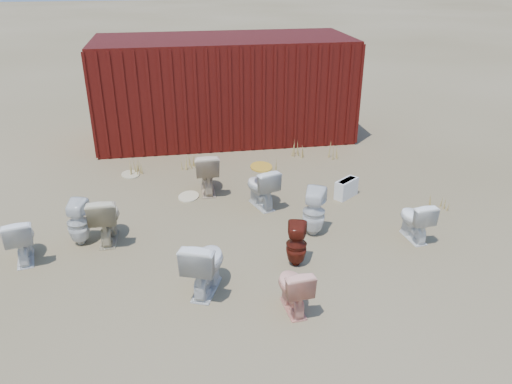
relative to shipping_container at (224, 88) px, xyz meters
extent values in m
plane|color=brown|center=(0.00, -5.20, -1.20)|extent=(100.00, 100.00, 0.00)
cube|color=#460D0B|center=(0.00, 0.00, 0.00)|extent=(6.00, 2.40, 2.40)
imported|color=white|center=(-3.60, -5.20, -0.84)|extent=(0.54, 0.78, 0.72)
imported|color=#F1A18B|center=(0.07, -6.99, -0.87)|extent=(0.43, 0.68, 0.66)
imported|color=silver|center=(-0.99, -6.40, -0.79)|extent=(0.72, 0.92, 0.82)
imported|color=#5C190F|center=(0.36, -6.00, -0.87)|extent=(0.38, 0.38, 0.67)
imported|color=white|center=(2.39, -5.58, -0.86)|extent=(0.43, 0.69, 0.67)
imported|color=white|center=(-2.84, -4.86, -0.83)|extent=(0.41, 0.41, 0.73)
imported|color=#C4B68F|center=(-2.43, -4.82, -0.80)|extent=(0.45, 0.78, 0.79)
imported|color=beige|center=(-0.72, -3.26, -0.79)|extent=(0.46, 0.80, 0.81)
imported|color=silver|center=(0.19, -4.05, -0.82)|extent=(0.64, 0.84, 0.75)
imported|color=white|center=(0.84, -5.17, -0.80)|extent=(0.49, 0.49, 0.80)
ellipsoid|color=#C48A22|center=(0.19, -4.05, -0.43)|extent=(0.38, 0.48, 0.02)
cube|color=white|center=(1.82, -3.94, -1.02)|extent=(0.52, 0.46, 0.35)
ellipsoid|color=beige|center=(-1.09, -3.46, -1.19)|extent=(0.50, 0.58, 0.02)
ellipsoid|color=#BEB38A|center=(-2.24, -2.21, -1.19)|extent=(0.47, 0.55, 0.02)
cone|color=#A28740|center=(-2.18, -2.20, -1.03)|extent=(0.36, 0.36, 0.33)
cone|color=#A28740|center=(0.68, -2.57, -1.05)|extent=(0.32, 0.32, 0.30)
cone|color=#A28740|center=(2.09, -2.02, -1.02)|extent=(0.36, 0.36, 0.35)
cone|color=#A28740|center=(-1.04, -1.97, -1.06)|extent=(0.30, 0.30, 0.28)
cone|color=#A28740|center=(1.48, -1.70, -1.04)|extent=(0.34, 0.34, 0.32)
cone|color=#A28740|center=(3.31, -4.68, -1.08)|extent=(0.28, 0.28, 0.24)
camera|label=1|loc=(-1.25, -11.99, 2.89)|focal=35.00mm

